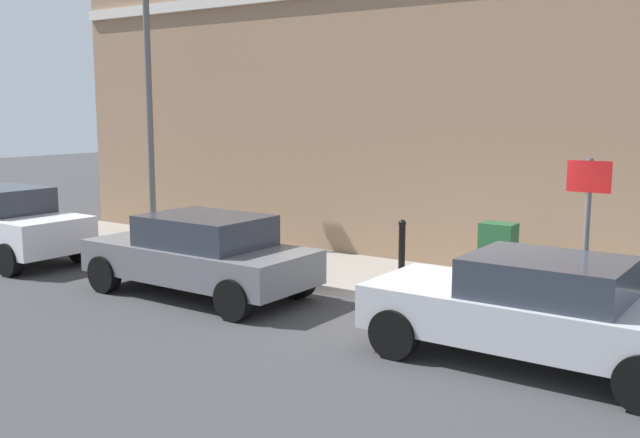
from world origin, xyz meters
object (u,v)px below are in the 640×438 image
(utility_cabinet, at_px, (497,260))
(lamppost, at_px, (149,101))
(car_white, at_px, (2,224))
(street_sign, at_px, (587,215))
(car_silver, at_px, (535,309))
(bollard_near_cabinet, at_px, (402,246))
(car_grey, at_px, (201,254))

(utility_cabinet, bearing_deg, lamppost, 91.42)
(car_white, distance_m, street_sign, 11.46)
(car_silver, bearing_deg, car_white, 0.69)
(utility_cabinet, bearing_deg, car_white, 105.28)
(car_silver, distance_m, bollard_near_cabinet, 4.24)
(car_grey, relative_size, street_sign, 1.77)
(car_silver, bearing_deg, car_grey, -1.00)
(car_silver, height_order, car_grey, car_grey)
(car_silver, distance_m, utility_cabinet, 2.99)
(bollard_near_cabinet, bearing_deg, car_grey, 136.36)
(car_silver, xyz_separation_m, utility_cabinet, (2.61, 1.46, -0.03))
(car_grey, relative_size, car_white, 0.98)
(utility_cabinet, bearing_deg, car_silver, -150.80)
(car_silver, xyz_separation_m, street_sign, (1.75, -0.12, 0.95))
(street_sign, distance_m, lamppost, 9.59)
(car_grey, height_order, lamppost, lamppost)
(bollard_near_cabinet, height_order, street_sign, street_sign)
(bollard_near_cabinet, distance_m, lamppost, 6.58)
(car_silver, height_order, utility_cabinet, car_silver)
(bollard_near_cabinet, height_order, lamppost, lamppost)
(lamppost, bearing_deg, car_grey, -122.22)
(street_sign, bearing_deg, car_grey, 105.39)
(bollard_near_cabinet, bearing_deg, car_white, 109.21)
(utility_cabinet, relative_size, bollard_near_cabinet, 1.11)
(car_grey, xyz_separation_m, street_sign, (1.61, -5.83, 0.94))
(street_sign, relative_size, lamppost, 0.40)
(street_sign, bearing_deg, lamppost, 85.99)
(car_white, relative_size, lamppost, 0.72)
(car_white, relative_size, street_sign, 1.80)
(bollard_near_cabinet, bearing_deg, street_sign, -105.76)
(street_sign, bearing_deg, utility_cabinet, 61.59)
(car_white, relative_size, bollard_near_cabinet, 3.98)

